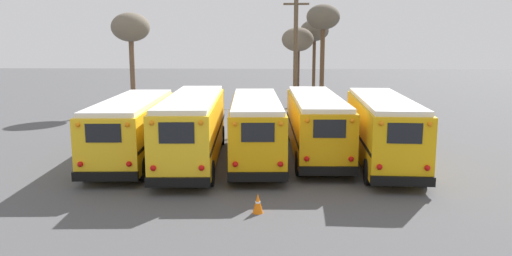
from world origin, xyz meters
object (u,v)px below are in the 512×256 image
school_bus_1 (193,126)px  bare_tree_3 (131,29)px  bare_tree_2 (298,41)px  school_bus_3 (316,123)px  school_bus_4 (382,128)px  school_bus_2 (256,127)px  utility_pole (296,54)px  traffic_cone (258,203)px  school_bus_0 (133,127)px  bare_tree_0 (315,32)px  bare_tree_1 (323,20)px

school_bus_1 → bare_tree_3: 19.87m
school_bus_1 → bare_tree_2: (5.77, 20.75, 3.93)m
school_bus_3 → school_bus_4: school_bus_4 is taller
bare_tree_2 → bare_tree_3: (-13.64, -3.17, 0.97)m
school_bus_2 → utility_pole: bearing=79.2°
school_bus_4 → bare_tree_3: bearing=133.6°
utility_pole → traffic_cone: bearing=-95.7°
school_bus_0 → utility_pole: utility_pole is taller
school_bus_2 → bare_tree_2: size_ratio=1.47×
utility_pole → bare_tree_0: (2.12, 10.59, 1.70)m
school_bus_1 → bare_tree_1: bare_tree_1 is taller
school_bus_1 → school_bus_2: bearing=8.0°
school_bus_0 → school_bus_2: size_ratio=1.00×
school_bus_3 → bare_tree_1: bare_tree_1 is taller
school_bus_1 → school_bus_3: (5.91, 1.75, -0.08)m
school_bus_0 → bare_tree_2: 22.62m
school_bus_3 → bare_tree_2: size_ratio=1.56×
school_bus_1 → bare_tree_0: 24.85m
bare_tree_3 → utility_pole: bearing=-20.5°
school_bus_3 → bare_tree_0: bare_tree_0 is taller
bare_tree_1 → school_bus_0: bearing=-119.7°
bare_tree_2 → utility_pole: bearing=-93.4°
utility_pole → bare_tree_1: (2.49, 6.44, 2.59)m
school_bus_1 → bare_tree_2: bare_tree_2 is taller
school_bus_2 → traffic_cone: 7.60m
bare_tree_2 → school_bus_2: bearing=-97.9°
school_bus_1 → school_bus_4: size_ratio=1.09×
school_bus_4 → utility_pole: (-3.58, 12.63, 3.10)m
school_bus_2 → bare_tree_3: size_ratio=1.26×
school_bus_1 → school_bus_4: bearing=0.1°
school_bus_2 → bare_tree_3: bearing=122.2°
bare_tree_0 → bare_tree_2: bearing=-123.4°
school_bus_2 → bare_tree_1: size_ratio=1.16×
bare_tree_1 → school_bus_2: bearing=-104.5°
school_bus_3 → traffic_cone: size_ratio=15.70×
school_bus_4 → school_bus_0: bearing=178.7°
school_bus_1 → school_bus_3: school_bus_1 is taller
school_bus_2 → traffic_cone: school_bus_2 is taller
school_bus_4 → bare_tree_1: bearing=93.3°
school_bus_0 → bare_tree_1: 22.41m
school_bus_2 → bare_tree_0: size_ratio=1.32×
bare_tree_2 → bare_tree_0: bearing=56.6°
traffic_cone → school_bus_1: bearing=115.1°
bare_tree_0 → utility_pole: bearing=-101.3°
school_bus_0 → utility_pole: 15.20m
school_bus_4 → traffic_cone: school_bus_4 is taller
utility_pole → bare_tree_1: utility_pole is taller
school_bus_0 → traffic_cone: 9.74m
bare_tree_0 → bare_tree_3: bare_tree_3 is taller
school_bus_2 → bare_tree_1: bearing=75.5°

